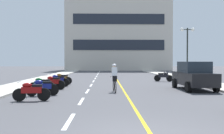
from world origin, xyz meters
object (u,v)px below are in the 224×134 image
object	(u,v)px
motorcycle_4	(53,82)
motorcycle_5	(58,80)
street_lamp_mid	(187,41)
cyclist_rider	(114,77)
motorcycle_3	(42,84)
motorcycle_2	(42,87)
parked_car_near	(194,76)
motorcycle_6	(62,78)
motorcycle_1	(31,91)
motorcycle_7	(164,76)

from	to	relation	value
motorcycle_4	motorcycle_5	bearing A→B (deg)	90.96
street_lamp_mid	motorcycle_4	bearing A→B (deg)	-142.99
street_lamp_mid	cyclist_rider	distance (m)	13.22
motorcycle_5	motorcycle_3	bearing A→B (deg)	-94.32
motorcycle_2	cyclist_rider	bearing A→B (deg)	24.21
parked_car_near	motorcycle_6	distance (m)	10.11
motorcycle_6	cyclist_rider	distance (m)	6.64
motorcycle_3	motorcycle_6	size ratio (longest dim) A/B	1.01
parked_car_near	motorcycle_1	size ratio (longest dim) A/B	2.49
street_lamp_mid	parked_car_near	world-z (taller)	street_lamp_mid
parked_car_near	motorcycle_5	distance (m)	9.49
motorcycle_5	cyclist_rider	distance (m)	5.29
street_lamp_mid	motorcycle_2	bearing A→B (deg)	-133.64
street_lamp_mid	motorcycle_4	xyz separation A→B (m)	(-11.65, -8.79, -3.37)
parked_car_near	motorcycle_3	bearing A→B (deg)	-172.29
motorcycle_6	motorcycle_2	bearing A→B (deg)	-88.68
motorcycle_3	motorcycle_5	bearing A→B (deg)	85.68
motorcycle_4	motorcycle_2	bearing A→B (deg)	-88.14
motorcycle_7	motorcycle_3	bearing A→B (deg)	-137.93
motorcycle_4	motorcycle_3	bearing A→B (deg)	-99.79
motorcycle_1	motorcycle_3	world-z (taller)	same
motorcycle_5	motorcycle_6	world-z (taller)	same
motorcycle_1	motorcycle_6	xyz separation A→B (m)	(-0.10, 8.78, 0.00)
motorcycle_4	cyclist_rider	distance (m)	4.31
motorcycle_3	motorcycle_4	distance (m)	1.77
parked_car_near	motorcycle_6	xyz separation A→B (m)	(-9.22, 4.14, -0.44)
motorcycle_2	motorcycle_7	world-z (taller)	same
street_lamp_mid	motorcycle_6	size ratio (longest dim) A/B	3.05
motorcycle_2	motorcycle_5	size ratio (longest dim) A/B	0.97
parked_car_near	motorcycle_7	xyz separation A→B (m)	(-0.42, 6.88, -0.44)
street_lamp_mid	parked_car_near	size ratio (longest dim) A/B	1.20
motorcycle_2	motorcycle_4	distance (m)	3.32
motorcycle_1	cyclist_rider	world-z (taller)	cyclist_rider
motorcycle_1	motorcycle_5	world-z (taller)	same
motorcycle_6	motorcycle_7	size ratio (longest dim) A/B	1.01
motorcycle_2	motorcycle_7	xyz separation A→B (m)	(8.63, 9.74, 0.00)
parked_car_near	cyclist_rider	world-z (taller)	parked_car_near
street_lamp_mid	parked_car_near	bearing A→B (deg)	-105.07
motorcycle_2	motorcycle_7	bearing A→B (deg)	48.44
motorcycle_4	motorcycle_7	xyz separation A→B (m)	(8.74, 6.42, 0.00)
motorcycle_7	cyclist_rider	size ratio (longest dim) A/B	0.93
motorcycle_4	motorcycle_5	size ratio (longest dim) A/B	0.97
motorcycle_3	motorcycle_7	distance (m)	12.18
motorcycle_3	motorcycle_6	xyz separation A→B (m)	(0.25, 5.42, 0.00)
street_lamp_mid	motorcycle_7	distance (m)	5.05
motorcycle_5	parked_car_near	bearing A→B (deg)	-14.09
motorcycle_3	motorcycle_6	bearing A→B (deg)	87.37
motorcycle_1	motorcycle_6	size ratio (longest dim) A/B	1.02
motorcycle_5	motorcycle_7	world-z (taller)	same
motorcycle_6	cyclist_rider	world-z (taller)	cyclist_rider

